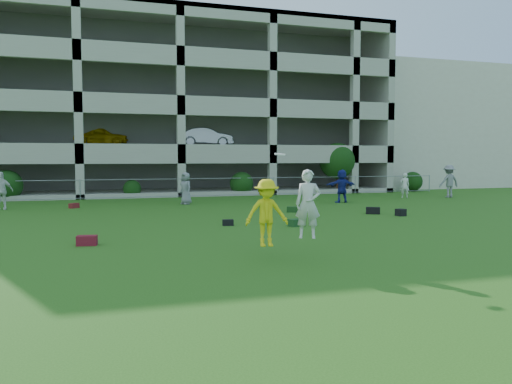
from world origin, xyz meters
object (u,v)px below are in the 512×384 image
object	(u,v)px
bystander_b	(1,191)
bystander_f	(449,181)
bystander_c	(186,188)
bystander_e	(405,185)
bystander_d	(342,186)
frisbee_contest	(278,210)
stucco_building	(416,130)
parking_garage	(165,112)
crate_d	(401,212)

from	to	relation	value
bystander_b	bystander_f	xyz separation A→B (m)	(25.16, -0.09, 0.11)
bystander_c	bystander_e	bearing A→B (deg)	66.97
bystander_d	frisbee_contest	world-z (taller)	frisbee_contest
bystander_f	frisbee_contest	size ratio (longest dim) A/B	0.88
bystander_d	frisbee_contest	distance (m)	15.81
stucco_building	parking_garage	world-z (taller)	parking_garage
crate_d	parking_garage	distance (m)	23.30
bystander_b	bystander_e	size ratio (longest dim) A/B	1.18
stucco_building	bystander_b	bearing A→B (deg)	-156.84
stucco_building	bystander_e	size ratio (longest dim) A/B	10.47
bystander_f	crate_d	bearing A→B (deg)	43.06
bystander_b	bystander_c	distance (m)	8.84
bystander_f	parking_garage	xyz separation A→B (m)	(-15.83, 13.62, 5.01)
bystander_e	frisbee_contest	distance (m)	20.29
bystander_d	bystander_b	bearing A→B (deg)	-4.11
stucco_building	bystander_d	world-z (taller)	stucco_building
bystander_f	bystander_e	bearing A→B (deg)	-8.93
crate_d	parking_garage	bearing A→B (deg)	109.18
bystander_c	parking_garage	world-z (taller)	parking_garage
frisbee_contest	parking_garage	xyz separation A→B (m)	(0.56, 28.23, 4.81)
parking_garage	bystander_b	bearing A→B (deg)	-124.60
crate_d	bystander_c	bearing A→B (deg)	134.94
crate_d	bystander_e	bearing A→B (deg)	55.57
bystander_e	crate_d	size ratio (longest dim) A/B	4.37
bystander_b	crate_d	world-z (taller)	bystander_b
stucco_building	bystander_b	xyz separation A→B (m)	(-32.34, -13.84, -4.10)
bystander_f	frisbee_contest	bearing A→B (deg)	42.41
bystander_c	parking_garage	distance (m)	14.35
stucco_building	bystander_c	bearing A→B (deg)	-149.80
stucco_building	bystander_e	bearing A→B (deg)	-126.67
bystander_e	bystander_b	bearing A→B (deg)	29.90
stucco_building	bystander_c	world-z (taller)	stucco_building
frisbee_contest	bystander_b	bearing A→B (deg)	120.84
bystander_e	frisbee_contest	size ratio (longest dim) A/B	0.67
bystander_b	parking_garage	bearing A→B (deg)	49.08
frisbee_contest	crate_d	bearing A→B (deg)	41.01
bystander_d	bystander_e	distance (m)	5.41
crate_d	stucco_building	bearing A→B (deg)	54.16
bystander_c	bystander_e	world-z (taller)	bystander_c
bystander_c	bystander_e	size ratio (longest dim) A/B	1.11
bystander_d	bystander_f	distance (m)	8.05
bystander_c	bystander_f	distance (m)	16.32
bystander_d	frisbee_contest	xyz separation A→B (m)	(-8.43, -13.37, 0.29)
bystander_d	parking_garage	world-z (taller)	parking_garage
crate_d	frisbee_contest	size ratio (longest dim) A/B	0.15
bystander_c	bystander_f	size ratio (longest dim) A/B	0.84
bystander_e	parking_garage	world-z (taller)	parking_garage
bystander_e	bystander_c	bearing A→B (deg)	29.89
stucco_building	parking_garage	distance (m)	23.03
bystander_f	crate_d	distance (m)	11.42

